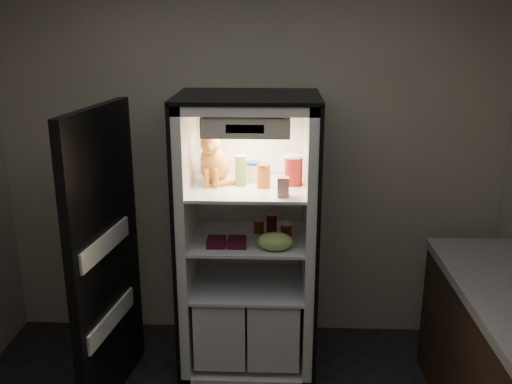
% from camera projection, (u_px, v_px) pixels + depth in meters
% --- Properties ---
extents(room_shell, '(3.60, 3.60, 3.60)m').
position_uv_depth(room_shell, '(231.00, 200.00, 2.30)').
color(room_shell, white).
rests_on(room_shell, floor).
extents(refrigerator, '(0.90, 0.72, 1.88)m').
position_uv_depth(refrigerator, '(249.00, 254.00, 3.86)').
color(refrigerator, white).
rests_on(refrigerator, floor).
extents(fridge_door, '(0.18, 0.87, 1.85)m').
position_uv_depth(fridge_door, '(106.00, 261.00, 3.46)').
color(fridge_door, black).
rests_on(fridge_door, floor).
extents(tabby_cat, '(0.31, 0.36, 0.38)m').
position_uv_depth(tabby_cat, '(214.00, 162.00, 3.69)').
color(tabby_cat, '#B35217').
rests_on(tabby_cat, refrigerator).
extents(parmesan_shaker, '(0.08, 0.08, 0.20)m').
position_uv_depth(parmesan_shaker, '(241.00, 170.00, 3.66)').
color(parmesan_shaker, '#258A30').
rests_on(parmesan_shaker, refrigerator).
extents(mayo_tub, '(0.10, 0.10, 0.14)m').
position_uv_depth(mayo_tub, '(254.00, 172.00, 3.75)').
color(mayo_tub, white).
rests_on(mayo_tub, refrigerator).
extents(salsa_jar, '(0.09, 0.09, 0.15)m').
position_uv_depth(salsa_jar, '(264.00, 176.00, 3.62)').
color(salsa_jar, maroon).
rests_on(salsa_jar, refrigerator).
extents(pepper_jar, '(0.12, 0.12, 0.20)m').
position_uv_depth(pepper_jar, '(294.00, 170.00, 3.67)').
color(pepper_jar, '#A4151B').
rests_on(pepper_jar, refrigerator).
extents(cream_carton, '(0.07, 0.07, 0.12)m').
position_uv_depth(cream_carton, '(283.00, 187.00, 3.44)').
color(cream_carton, silver).
rests_on(cream_carton, refrigerator).
extents(soda_can_a, '(0.07, 0.07, 0.13)m').
position_uv_depth(soda_can_a, '(272.00, 223.00, 3.84)').
color(soda_can_a, black).
rests_on(soda_can_a, refrigerator).
extents(soda_can_b, '(0.07, 0.07, 0.12)m').
position_uv_depth(soda_can_b, '(286.00, 230.00, 3.71)').
color(soda_can_b, black).
rests_on(soda_can_b, refrigerator).
extents(soda_can_c, '(0.07, 0.07, 0.13)m').
position_uv_depth(soda_can_c, '(286.00, 234.00, 3.64)').
color(soda_can_c, black).
rests_on(soda_can_c, refrigerator).
extents(condiment_jar, '(0.07, 0.07, 0.10)m').
position_uv_depth(condiment_jar, '(259.00, 226.00, 3.83)').
color(condiment_jar, '#573818').
rests_on(condiment_jar, refrigerator).
extents(grape_bag, '(0.22, 0.16, 0.11)m').
position_uv_depth(grape_bag, '(275.00, 241.00, 3.54)').
color(grape_bag, '#8EB956').
rests_on(grape_bag, refrigerator).
extents(berry_box_left, '(0.12, 0.12, 0.06)m').
position_uv_depth(berry_box_left, '(217.00, 242.00, 3.60)').
color(berry_box_left, '#4D0C1D').
rests_on(berry_box_left, refrigerator).
extents(berry_box_right, '(0.11, 0.11, 0.06)m').
position_uv_depth(berry_box_right, '(237.00, 242.00, 3.60)').
color(berry_box_right, '#4D0C1D').
rests_on(berry_box_right, refrigerator).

